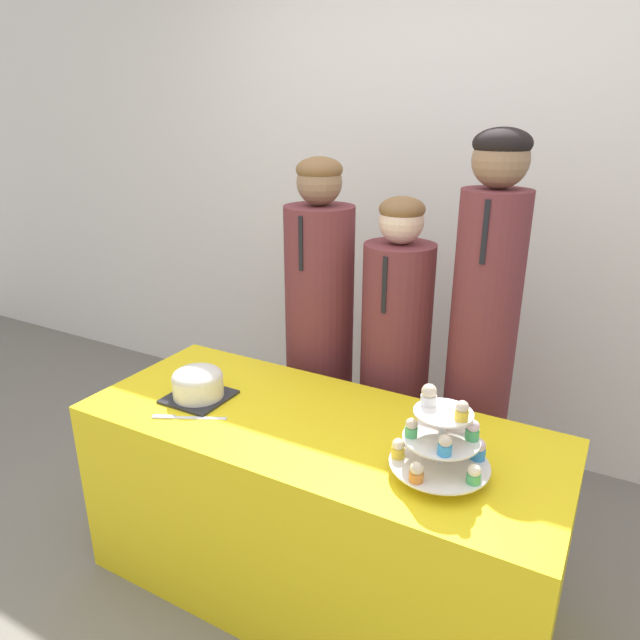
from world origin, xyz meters
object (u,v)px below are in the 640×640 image
student_0 (319,343)px  student_2 (480,355)px  round_cake (198,383)px  student_1 (394,373)px  cake_knife (177,418)px  cupcake_stand (442,440)px

student_0 → student_2: 0.72m
student_0 → student_2: (0.71, -0.00, 0.09)m
round_cake → student_1: bearing=51.3°
student_0 → student_1: bearing=-0.0°
cake_knife → student_1: student_1 is taller
round_cake → cupcake_stand: (0.92, -0.03, 0.05)m
round_cake → student_1: student_1 is taller
cupcake_stand → round_cake: bearing=178.3°
cupcake_stand → student_2: bearing=95.2°
cupcake_stand → student_0: 1.02m
cupcake_stand → student_2: size_ratio=0.17×
round_cake → cupcake_stand: cupcake_stand is taller
cake_knife → student_1: 0.93m
cake_knife → student_1: bearing=32.0°
student_0 → student_1: (0.36, -0.00, -0.07)m
cake_knife → student_0: student_0 is taller
cake_knife → student_2: 1.15m
student_0 → cake_knife: bearing=-98.8°
round_cake → student_2: size_ratio=0.13×
student_1 → student_2: (0.35, 0.00, 0.16)m
student_0 → student_1: student_0 is taller
round_cake → student_0: (0.15, 0.64, -0.04)m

